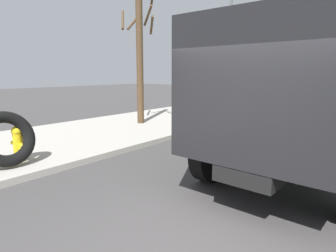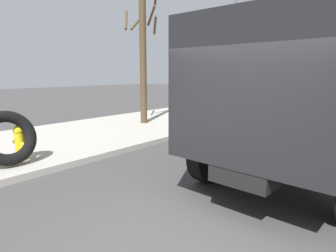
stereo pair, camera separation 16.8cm
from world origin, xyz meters
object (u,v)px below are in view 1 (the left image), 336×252
dump_truck_green (313,97)px  bare_tree (140,49)px  fire_hydrant (18,143)px  loose_tire (6,139)px  dump_truck_yellow (327,85)px  street_light_pole (229,60)px

dump_truck_green → bare_tree: bearing=77.7°
fire_hydrant → loose_tire: loose_tire is taller
fire_hydrant → bare_tree: 6.20m
fire_hydrant → bare_tree: size_ratio=0.15×
dump_truck_yellow → street_light_pole: bearing=118.8°
dump_truck_green → dump_truck_yellow: same height
dump_truck_green → bare_tree: bare_tree is taller
dump_truck_green → bare_tree: size_ratio=1.28×
loose_tire → bare_tree: size_ratio=0.22×
street_light_pole → loose_tire: bearing=178.2°
loose_tire → street_light_pole: (9.52, -0.29, 1.95)m
bare_tree → street_light_pole: (3.70, -1.92, -0.35)m
street_light_pole → bare_tree: bearing=152.5°
dump_truck_yellow → dump_truck_green: bearing=-171.8°
fire_hydrant → dump_truck_yellow: 11.96m
dump_truck_green → dump_truck_yellow: size_ratio=1.01×
dump_truck_yellow → loose_tire: bearing=161.2°
dump_truck_yellow → bare_tree: size_ratio=1.26×
loose_tire → street_light_pole: 9.72m
bare_tree → dump_truck_green: bearing=-102.3°
dump_truck_yellow → street_light_pole: size_ratio=1.37×
fire_hydrant → dump_truck_green: dump_truck_green is taller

